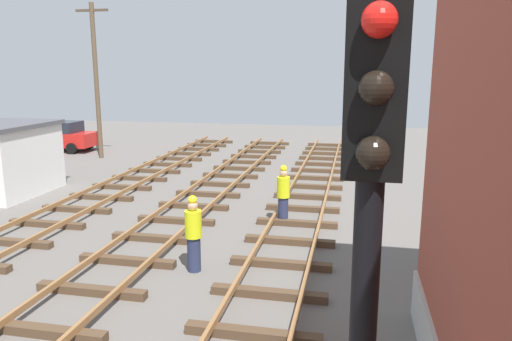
# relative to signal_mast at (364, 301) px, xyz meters

# --- Properties ---
(signal_mast) EXTENTS (0.36, 0.40, 5.18)m
(signal_mast) POSITION_rel_signal_mast_xyz_m (0.00, 0.00, 0.00)
(signal_mast) COLOR black
(signal_mast) RESTS_ON ground
(control_hut) EXTENTS (3.00, 3.80, 2.76)m
(control_hut) POSITION_rel_signal_mast_xyz_m (-13.31, 12.93, -1.87)
(control_hut) COLOR silver
(control_hut) RESTS_ON ground
(parked_car_red) EXTENTS (4.20, 2.04, 1.76)m
(parked_car_red) POSITION_rel_signal_mast_xyz_m (-17.34, 22.62, -2.36)
(parked_car_red) COLOR red
(parked_car_red) RESTS_ON ground
(utility_pole_far) EXTENTS (1.80, 0.24, 8.18)m
(utility_pole_far) POSITION_rel_signal_mast_xyz_m (-13.74, 20.91, 1.02)
(utility_pole_far) COLOR brown
(utility_pole_far) RESTS_ON ground
(track_worker_foreground) EXTENTS (0.40, 0.40, 1.87)m
(track_worker_foreground) POSITION_rel_signal_mast_xyz_m (-3.75, 7.38, -2.33)
(track_worker_foreground) COLOR #262D4C
(track_worker_foreground) RESTS_ON ground
(track_worker_distant) EXTENTS (0.40, 0.40, 1.87)m
(track_worker_distant) POSITION_rel_signal_mast_xyz_m (-2.21, 11.44, -2.33)
(track_worker_distant) COLOR #262D4C
(track_worker_distant) RESTS_ON ground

